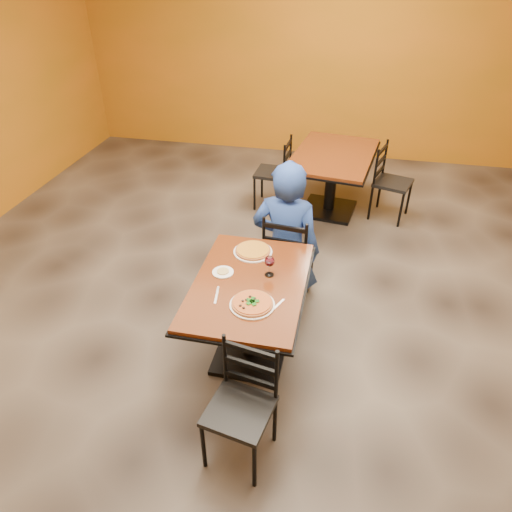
% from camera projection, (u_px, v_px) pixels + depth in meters
% --- Properties ---
extents(floor, '(7.00, 8.00, 0.01)m').
position_uv_depth(floor, '(262.00, 315.00, 4.20)').
color(floor, black).
rests_on(floor, ground).
extents(wall_back, '(7.00, 0.01, 3.00)m').
position_uv_depth(wall_back, '(319.00, 52.00, 6.59)').
color(wall_back, '#C06615').
rests_on(wall_back, ground).
extents(table_main, '(0.83, 1.23, 0.75)m').
position_uv_depth(table_main, '(250.00, 303.00, 3.48)').
color(table_main, '#652610').
rests_on(table_main, floor).
extents(table_second, '(1.09, 1.47, 0.75)m').
position_uv_depth(table_second, '(332.00, 169.00, 5.52)').
color(table_second, '#652610').
rests_on(table_second, floor).
extents(chair_main_near, '(0.44, 0.44, 0.84)m').
position_uv_depth(chair_main_near, '(239.00, 411.00, 2.84)').
color(chair_main_near, black).
rests_on(chair_main_near, floor).
extents(chair_main_far, '(0.45, 0.45, 0.90)m').
position_uv_depth(chair_main_far, '(289.00, 254.00, 4.21)').
color(chair_main_far, black).
rests_on(chair_main_far, floor).
extents(chair_second_left, '(0.42, 0.42, 0.88)m').
position_uv_depth(chair_second_left, '(272.00, 173.00, 5.71)').
color(chair_second_left, black).
rests_on(chair_second_left, floor).
extents(chair_second_right, '(0.50, 0.50, 0.89)m').
position_uv_depth(chair_second_right, '(393.00, 183.00, 5.46)').
color(chair_second_right, black).
rests_on(chair_second_right, floor).
extents(diner, '(0.67, 0.47, 1.30)m').
position_uv_depth(diner, '(287.00, 229.00, 4.19)').
color(diner, navy).
rests_on(diner, floor).
extents(plate_main, '(0.31, 0.31, 0.01)m').
position_uv_depth(plate_main, '(252.00, 305.00, 3.16)').
color(plate_main, white).
rests_on(plate_main, table_main).
extents(pizza_main, '(0.28, 0.28, 0.02)m').
position_uv_depth(pizza_main, '(252.00, 303.00, 3.15)').
color(pizza_main, maroon).
rests_on(pizza_main, plate_main).
extents(plate_far, '(0.31, 0.31, 0.01)m').
position_uv_depth(plate_far, '(253.00, 252.00, 3.70)').
color(plate_far, white).
rests_on(plate_far, table_main).
extents(pizza_far, '(0.28, 0.28, 0.02)m').
position_uv_depth(pizza_far, '(253.00, 250.00, 3.69)').
color(pizza_far, gold).
rests_on(pizza_far, plate_far).
extents(side_plate, '(0.16, 0.16, 0.01)m').
position_uv_depth(side_plate, '(223.00, 272.00, 3.47)').
color(side_plate, white).
rests_on(side_plate, table_main).
extents(dip, '(0.09, 0.09, 0.01)m').
position_uv_depth(dip, '(223.00, 271.00, 3.46)').
color(dip, tan).
rests_on(dip, side_plate).
extents(wine_glass, '(0.08, 0.08, 0.18)m').
position_uv_depth(wine_glass, '(270.00, 265.00, 3.40)').
color(wine_glass, white).
rests_on(wine_glass, table_main).
extents(fork, '(0.04, 0.19, 0.00)m').
position_uv_depth(fork, '(217.00, 295.00, 3.25)').
color(fork, silver).
rests_on(fork, table_main).
extents(knife, '(0.10, 0.20, 0.00)m').
position_uv_depth(knife, '(275.00, 307.00, 3.14)').
color(knife, silver).
rests_on(knife, table_main).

